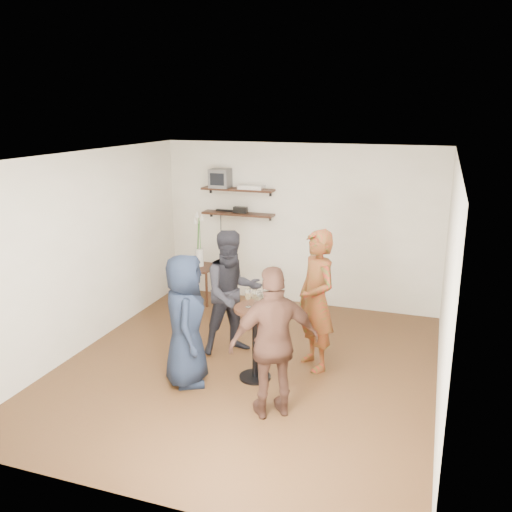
{
  "coord_description": "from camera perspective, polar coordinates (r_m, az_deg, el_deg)",
  "views": [
    {
      "loc": [
        2.09,
        -5.76,
        3.13
      ],
      "look_at": [
        -0.01,
        0.4,
        1.34
      ],
      "focal_mm": 38.0,
      "sensor_mm": 36.0,
      "label": 1
    }
  ],
  "objects": [
    {
      "name": "vase_lilies",
      "position": [
        8.85,
        -6.01,
        0.8
      ],
      "size": [
        0.19,
        0.19,
        0.94
      ],
      "rotation": [
        0.0,
        0.0,
        -0.13
      ],
      "color": "silver",
      "rests_on": "side_table"
    },
    {
      "name": "radio",
      "position": [
        8.83,
        -1.66,
        4.88
      ],
      "size": [
        0.22,
        0.1,
        0.1
      ],
      "primitive_type": "cube",
      "color": "black",
      "rests_on": "shelf_lower"
    },
    {
      "name": "power_strip",
      "position": [
        8.99,
        -3.32,
        4.82
      ],
      "size": [
        0.3,
        0.05,
        0.03
      ],
      "primitive_type": "cube",
      "color": "black",
      "rests_on": "shelf_lower"
    },
    {
      "name": "person_brown",
      "position": [
        5.59,
        1.94,
        -9.12
      ],
      "size": [
        1.01,
        0.85,
        1.62
      ],
      "primitive_type": "imported",
      "rotation": [
        0.0,
        0.0,
        3.72
      ],
      "color": "#40251B",
      "rests_on": "room"
    },
    {
      "name": "wine_glass_fl",
      "position": [
        6.22,
        -0.83,
        -4.1
      ],
      "size": [
        0.07,
        0.07,
        0.22
      ],
      "color": "silver",
      "rests_on": "drinks_table"
    },
    {
      "name": "side_table",
      "position": [
        8.96,
        -5.93,
        -1.66
      ],
      "size": [
        0.58,
        0.58,
        0.62
      ],
      "rotation": [
        0.0,
        0.0,
        -0.13
      ],
      "color": "black",
      "rests_on": "room"
    },
    {
      "name": "person_navy",
      "position": [
        6.28,
        -7.44,
        -6.73
      ],
      "size": [
        0.78,
        0.9,
        1.56
      ],
      "primitive_type": "imported",
      "rotation": [
        0.0,
        0.0,
        2.02
      ],
      "color": "black",
      "rests_on": "room"
    },
    {
      "name": "dvd_deck",
      "position": [
        8.71,
        -0.46,
        7.26
      ],
      "size": [
        0.4,
        0.24,
        0.06
      ],
      "primitive_type": "cube",
      "color": "silver",
      "rests_on": "shelf_upper"
    },
    {
      "name": "wine_glass_fr",
      "position": [
        6.19,
        0.41,
        -4.42
      ],
      "size": [
        0.06,
        0.06,
        0.19
      ],
      "color": "silver",
      "rests_on": "drinks_table"
    },
    {
      "name": "shelf_upper",
      "position": [
        8.8,
        -1.93,
        7.02
      ],
      "size": [
        1.2,
        0.25,
        0.04
      ],
      "primitive_type": "cube",
      "color": "black",
      "rests_on": "room"
    },
    {
      "name": "drinks_table",
      "position": [
        6.39,
        -0.1,
        -8.12
      ],
      "size": [
        0.49,
        0.49,
        0.9
      ],
      "color": "black",
      "rests_on": "room"
    },
    {
      "name": "room",
      "position": [
        6.39,
        -1.04,
        -1.23
      ],
      "size": [
        4.58,
        5.08,
        2.68
      ],
      "color": "#402214",
      "rests_on": "ground"
    },
    {
      "name": "wine_glass_br",
      "position": [
        6.22,
        0.25,
        -4.23
      ],
      "size": [
        0.07,
        0.07,
        0.21
      ],
      "color": "silver",
      "rests_on": "drinks_table"
    },
    {
      "name": "crt_monitor",
      "position": [
        8.88,
        -3.75,
        8.17
      ],
      "size": [
        0.32,
        0.3,
        0.3
      ],
      "primitive_type": "cube",
      "color": "#59595B",
      "rests_on": "shelf_upper"
    },
    {
      "name": "person_plaid",
      "position": [
        6.61,
        6.36,
        -4.67
      ],
      "size": [
        0.73,
        0.75,
        1.75
      ],
      "primitive_type": "imported",
      "rotation": [
        0.0,
        0.0,
        -0.85
      ],
      "color": "red",
      "rests_on": "room"
    },
    {
      "name": "wine_glass_bl",
      "position": [
        6.28,
        -0.11,
        -4.14
      ],
      "size": [
        0.06,
        0.06,
        0.19
      ],
      "color": "silver",
      "rests_on": "drinks_table"
    },
    {
      "name": "shelf_lower",
      "position": [
        8.86,
        -1.91,
        4.46
      ],
      "size": [
        1.2,
        0.25,
        0.04
      ],
      "primitive_type": "cube",
      "color": "black",
      "rests_on": "room"
    },
    {
      "name": "person_dark",
      "position": [
        7.01,
        -2.51,
        -3.87
      ],
      "size": [
        1.01,
        0.99,
        1.64
      ],
      "primitive_type": "imported",
      "rotation": [
        0.0,
        0.0,
        0.71
      ],
      "color": "black",
      "rests_on": "room"
    }
  ]
}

